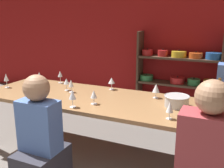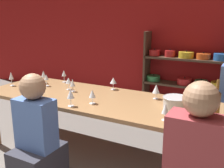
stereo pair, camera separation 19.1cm
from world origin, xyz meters
TOP-DOWN VIEW (x-y plane):
  - wall_back_red at (0.00, 3.83)m, footprint 8.80×0.06m
  - shelf_unit at (0.56, 3.63)m, footprint 1.41×0.30m
  - dining_table at (0.17, 1.64)m, footprint 3.04×0.94m
  - mixing_bowl at (0.90, 1.71)m, footprint 0.25×0.25m
  - wine_bottle_green at (1.29, 1.64)m, footprint 0.07×0.07m
  - wine_glass_red_a at (-0.94, 1.84)m, footprint 0.06×0.06m
  - wine_glass_empty_a at (0.63, 1.90)m, footprint 0.08×0.08m
  - wine_glass_empty_b at (-0.05, 1.26)m, footprint 0.07×0.07m
  - wine_glass_white_a at (-0.35, 1.70)m, footprint 0.06×0.06m
  - wine_glass_white_b at (-0.81, 1.75)m, footprint 0.06×0.06m
  - wine_glass_white_c at (0.91, 1.34)m, footprint 0.06×0.06m
  - wine_glass_white_d at (0.04, 2.02)m, footprint 0.08×0.08m
  - wine_glass_red_c at (-0.74, 2.03)m, footprint 0.06×0.06m
  - wine_glass_white_e at (-1.23, 1.55)m, footprint 0.06×0.06m
  - wine_glass_empty_c at (0.10, 1.43)m, footprint 0.07×0.07m
  - wine_glass_empty_d at (-0.45, 1.75)m, footprint 0.07×0.07m
  - person_near_b at (-0.13, 0.83)m, footprint 0.36×0.45m

SIDE VIEW (x-z plane):
  - person_near_b at x=-0.13m, z-range -0.14..1.00m
  - shelf_unit at x=0.56m, z-range -0.11..1.25m
  - dining_table at x=0.17m, z-range 0.30..1.02m
  - mixing_bowl at x=0.90m, z-range 0.73..0.85m
  - wine_glass_empty_c at x=0.10m, z-range 0.76..0.91m
  - wine_glass_white_a at x=-0.35m, z-range 0.76..0.91m
  - wine_glass_white_c at x=0.91m, z-range 0.76..0.92m
  - wine_glass_white_d at x=0.04m, z-range 0.76..0.92m
  - wine_glass_white_b at x=-0.81m, z-range 0.76..0.92m
  - wine_glass_empty_a at x=0.63m, z-range 0.76..0.92m
  - wine_glass_empty_d at x=-0.45m, z-range 0.76..0.92m
  - wine_glass_red_c at x=-0.74m, z-range 0.76..0.93m
  - wine_glass_red_a at x=-0.94m, z-range 0.77..0.94m
  - wine_glass_empty_b at x=-0.05m, z-range 0.77..0.95m
  - wine_glass_white_e at x=-1.23m, z-range 0.77..0.95m
  - wine_bottle_green at x=1.29m, z-range 0.69..1.04m
  - wall_back_red at x=0.00m, z-range 0.00..2.70m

